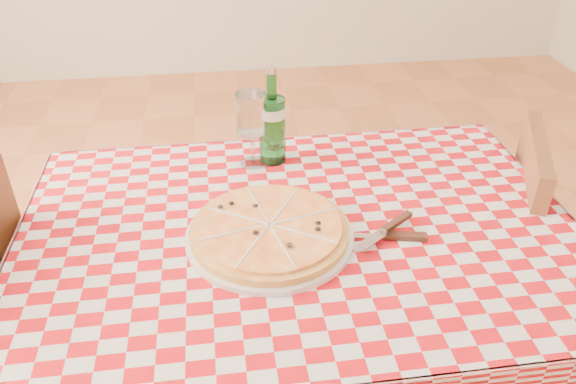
{
  "coord_description": "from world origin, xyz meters",
  "views": [
    {
      "loc": [
        -0.17,
        -1.03,
        1.54
      ],
      "look_at": [
        -0.02,
        0.06,
        0.82
      ],
      "focal_mm": 35.0,
      "sensor_mm": 36.0,
      "label": 1
    }
  ],
  "objects_px": {
    "wine_glass": "(252,130)",
    "dining_table": "(300,259)",
    "chair_near": "(544,258)",
    "pizza_plate": "(270,230)",
    "water_bottle": "(272,116)"
  },
  "relations": [
    {
      "from": "dining_table",
      "to": "chair_near",
      "type": "relative_size",
      "value": 1.39
    },
    {
      "from": "chair_near",
      "to": "wine_glass",
      "type": "bearing_deg",
      "value": -170.47
    },
    {
      "from": "chair_near",
      "to": "water_bottle",
      "type": "height_order",
      "value": "water_bottle"
    },
    {
      "from": "dining_table",
      "to": "pizza_plate",
      "type": "bearing_deg",
      "value": -155.95
    },
    {
      "from": "pizza_plate",
      "to": "wine_glass",
      "type": "xyz_separation_m",
      "value": [
        -0.01,
        0.34,
        0.08
      ]
    },
    {
      "from": "chair_near",
      "to": "wine_glass",
      "type": "height_order",
      "value": "wine_glass"
    },
    {
      "from": "pizza_plate",
      "to": "dining_table",
      "type": "bearing_deg",
      "value": 24.05
    },
    {
      "from": "wine_glass",
      "to": "chair_near",
      "type": "bearing_deg",
      "value": -13.89
    },
    {
      "from": "chair_near",
      "to": "wine_glass",
      "type": "distance_m",
      "value": 0.92
    },
    {
      "from": "dining_table",
      "to": "chair_near",
      "type": "xyz_separation_m",
      "value": [
        0.74,
        0.1,
        -0.17
      ]
    },
    {
      "from": "chair_near",
      "to": "pizza_plate",
      "type": "relative_size",
      "value": 2.26
    },
    {
      "from": "chair_near",
      "to": "wine_glass",
      "type": "relative_size",
      "value": 4.15
    },
    {
      "from": "water_bottle",
      "to": "dining_table",
      "type": "bearing_deg",
      "value": -85.21
    },
    {
      "from": "dining_table",
      "to": "wine_glass",
      "type": "relative_size",
      "value": 5.79
    },
    {
      "from": "wine_glass",
      "to": "dining_table",
      "type": "bearing_deg",
      "value": -75.01
    }
  ]
}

